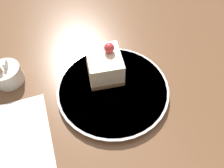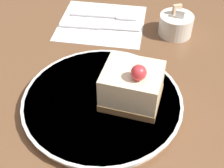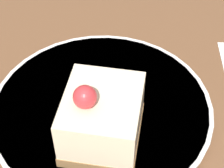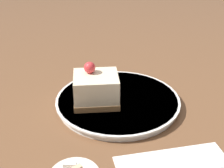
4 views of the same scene
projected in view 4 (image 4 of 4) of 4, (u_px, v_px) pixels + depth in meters
ground_plane at (116, 107)px, 0.72m from camera, size 4.00×4.00×0.00m
plate at (118, 101)px, 0.73m from camera, size 0.29×0.29×0.02m
cake_slice at (96, 89)px, 0.69m from camera, size 0.11×0.12×0.09m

